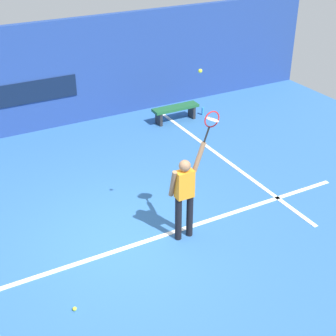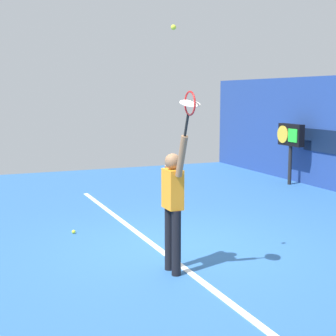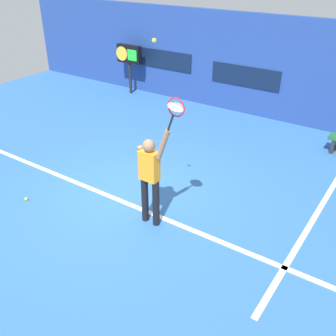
{
  "view_description": "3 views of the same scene",
  "coord_description": "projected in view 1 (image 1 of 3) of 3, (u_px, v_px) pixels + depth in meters",
  "views": [
    {
      "loc": [
        -2.99,
        -7.24,
        5.9
      ],
      "look_at": [
        1.07,
        0.22,
        1.17
      ],
      "focal_mm": 53.25,
      "sensor_mm": 36.0,
      "label": 1
    },
    {
      "loc": [
        7.3,
        -3.21,
        2.49
      ],
      "look_at": [
        0.78,
        -0.47,
        1.45
      ],
      "focal_mm": 53.99,
      "sensor_mm": 36.0,
      "label": 2
    },
    {
      "loc": [
        4.63,
        -5.22,
        4.44
      ],
      "look_at": [
        1.29,
        -0.33,
        1.16
      ],
      "focal_mm": 41.8,
      "sensor_mm": 36.0,
      "label": 3
    }
  ],
  "objects": [
    {
      "name": "tennis_racket",
      "position": [
        211.0,
        121.0,
        8.8
      ],
      "size": [
        0.4,
        0.27,
        0.63
      ],
      "color": "black"
    },
    {
      "name": "water_bottle",
      "position": [
        203.0,
        111.0,
        14.94
      ],
      "size": [
        0.07,
        0.07,
        0.24
      ],
      "primitive_type": "cylinder",
      "color": "#338CD8",
      "rests_on": "ground_plane"
    },
    {
      "name": "tennis_ball",
      "position": [
        200.0,
        71.0,
        8.12
      ],
      "size": [
        0.07,
        0.07,
        0.07
      ],
      "primitive_type": "sphere",
      "color": "#CCE033"
    },
    {
      "name": "back_wall",
      "position": [
        34.0,
        79.0,
        13.41
      ],
      "size": [
        18.0,
        0.2,
        2.96
      ],
      "primitive_type": "cube",
      "color": "navy",
      "rests_on": "ground_plane"
    },
    {
      "name": "ground_plane",
      "position": [
        125.0,
        238.0,
        9.68
      ],
      "size": [
        18.0,
        18.0,
        0.0
      ],
      "primitive_type": "plane",
      "color": "#2D609E"
    },
    {
      "name": "court_sideline",
      "position": [
        219.0,
        156.0,
        12.68
      ],
      "size": [
        0.1,
        7.0,
        0.01
      ],
      "primitive_type": "cube",
      "color": "white",
      "rests_on": "ground_plane"
    },
    {
      "name": "court_baseline",
      "position": [
        131.0,
        246.0,
        9.45
      ],
      "size": [
        10.0,
        0.1,
        0.01
      ],
      "primitive_type": "cube",
      "color": "white",
      "rests_on": "ground_plane"
    },
    {
      "name": "spare_ball",
      "position": [
        75.0,
        309.0,
        7.99
      ],
      "size": [
        0.07,
        0.07,
        0.07
      ],
      "primitive_type": "sphere",
      "color": "#CCE033",
      "rests_on": "ground_plane"
    },
    {
      "name": "sponsor_banner_center",
      "position": [
        37.0,
        91.0,
        13.47
      ],
      "size": [
        2.2,
        0.03,
        0.6
      ],
      "primitive_type": "cube",
      "color": "#0C1933"
    },
    {
      "name": "tennis_player",
      "position": [
        184.0,
        192.0,
        9.23
      ],
      "size": [
        0.68,
        0.31,
        1.97
      ],
      "color": "black",
      "rests_on": "ground_plane"
    },
    {
      "name": "court_bench",
      "position": [
        176.0,
        110.0,
        14.45
      ],
      "size": [
        1.4,
        0.36,
        0.45
      ],
      "color": "#1E592D",
      "rests_on": "ground_plane"
    }
  ]
}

